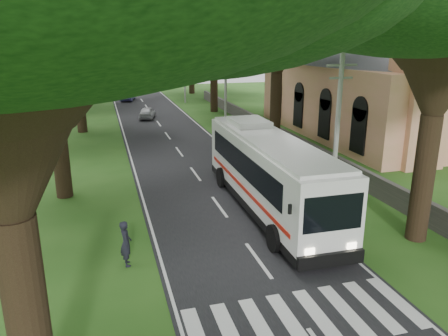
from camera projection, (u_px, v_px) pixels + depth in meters
ground at (277, 287)px, 15.81m from camera, size 140.00×140.00×0.00m
road at (169, 138)px, 38.84m from camera, size 8.00×120.00×0.04m
crosswalk at (301, 320)px, 13.97m from camera, size 8.00×3.00×0.01m
property_wall at (268, 128)px, 40.09m from camera, size 0.35×50.00×1.20m
church at (372, 81)px, 38.89m from camera, size 14.00×24.00×11.60m
pole_near at (337, 132)px, 21.56m from camera, size 1.60×0.24×8.00m
pole_mid at (226, 88)px, 39.98m from camera, size 1.60×0.24×8.00m
pole_far at (185, 72)px, 58.41m from camera, size 1.60×0.24×8.00m
tree_l_midb at (71, 12)px, 38.37m from camera, size 13.98×13.98×13.87m
tree_l_far at (70, 21)px, 54.77m from camera, size 13.96×13.96×13.60m
tree_r_midb at (214, 16)px, 49.62m from camera, size 12.49×12.49×13.73m
tree_r_far at (190, 17)px, 66.29m from camera, size 15.78×15.78×14.91m
coach_bus at (268, 171)px, 22.26m from camera, size 3.19×13.20×3.89m
distant_car_a at (147, 113)px, 47.91m from camera, size 2.36×4.02×1.28m
distant_car_b at (128, 95)px, 61.44m from camera, size 2.55×4.78×1.50m
pedestrian at (126, 243)px, 17.08m from camera, size 0.51×0.72×1.87m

